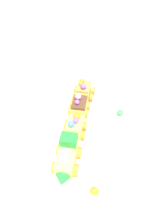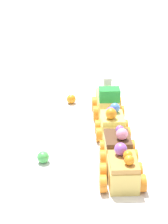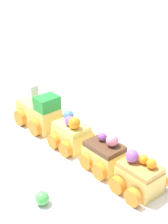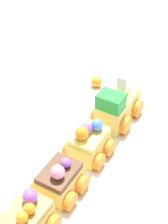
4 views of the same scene
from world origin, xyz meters
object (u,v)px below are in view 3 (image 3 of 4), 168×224
(cake_train_locomotive, at_px, (37,112))
(cake_car_chocolate, at_px, (105,156))
(cake_car_lemon, at_px, (72,134))
(gumball_green, at_px, (42,198))
(cake_car_caramel, at_px, (139,177))

(cake_train_locomotive, bearing_deg, cake_car_chocolate, -179.90)
(cake_train_locomotive, xyz_separation_m, cake_car_lemon, (-0.11, -0.01, -0.00))
(cake_train_locomotive, xyz_separation_m, gumball_green, (-0.21, 0.11, -0.02))
(cake_train_locomotive, xyz_separation_m, cake_car_chocolate, (-0.19, -0.02, -0.00))
(gumball_green, bearing_deg, cake_train_locomotive, -28.55)
(cake_car_lemon, bearing_deg, cake_train_locomotive, -0.09)
(gumball_green, bearing_deg, cake_car_lemon, -50.23)
(cake_car_lemon, relative_size, cake_car_chocolate, 1.00)
(cake_car_lemon, distance_m, cake_car_chocolate, 0.09)
(cake_car_chocolate, xyz_separation_m, cake_car_caramel, (-0.08, -0.01, 0.00))
(cake_train_locomotive, height_order, cake_car_caramel, cake_train_locomotive)
(cake_train_locomotive, distance_m, cake_car_lemon, 0.11)
(cake_car_chocolate, distance_m, gumball_green, 0.13)
(cake_car_caramel, bearing_deg, cake_train_locomotive, 0.02)
(cake_car_lemon, distance_m, cake_car_caramel, 0.16)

